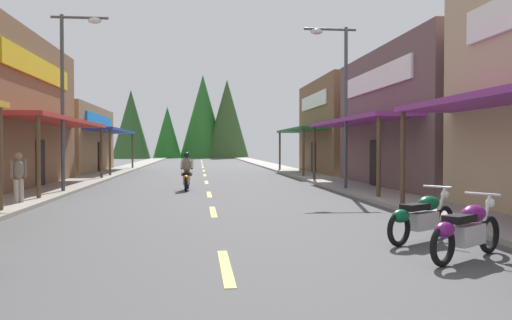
% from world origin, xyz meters
% --- Properties ---
extents(ground, '(10.24, 98.20, 0.10)m').
position_xyz_m(ground, '(0.00, 34.10, -0.05)').
color(ground, '#4C4C4F').
extents(sidewalk_left, '(2.09, 98.20, 0.12)m').
position_xyz_m(sidewalk_left, '(-6.16, 34.10, 0.06)').
color(sidewalk_left, gray).
rests_on(sidewalk_left, ground).
extents(sidewalk_right, '(2.09, 98.20, 0.12)m').
position_xyz_m(sidewalk_right, '(6.16, 34.10, 0.06)').
color(sidewalk_right, '#9E9991').
rests_on(sidewalk_right, ground).
extents(centerline_dashes, '(0.16, 75.57, 0.01)m').
position_xyz_m(centerline_dashes, '(0.00, 39.33, 0.01)').
color(centerline_dashes, '#E0C64C').
rests_on(centerline_dashes, ground).
extents(storefront_left_far, '(10.55, 12.35, 4.55)m').
position_xyz_m(storefront_left_far, '(-11.54, 37.95, 2.28)').
color(storefront_left_far, olive).
rests_on(storefront_left_far, ground).
extents(storefront_right_middle, '(10.29, 11.40, 6.00)m').
position_xyz_m(storefront_right_middle, '(11.41, 22.67, 3.00)').
color(storefront_right_middle, brown).
rests_on(storefront_right_middle, ground).
extents(storefront_right_far, '(8.31, 10.21, 6.16)m').
position_xyz_m(storefront_right_far, '(10.42, 34.81, 3.08)').
color(storefront_right_far, brown).
rests_on(storefront_right_far, ground).
extents(streetlamp_left, '(2.12, 0.30, 6.79)m').
position_xyz_m(streetlamp_left, '(-5.22, 21.37, 4.37)').
color(streetlamp_left, '#474C51').
rests_on(streetlamp_left, ground).
extents(streetlamp_right, '(2.12, 0.30, 6.60)m').
position_xyz_m(streetlamp_right, '(5.21, 21.42, 4.26)').
color(streetlamp_right, '#474C51').
rests_on(streetlamp_right, ground).
extents(motorcycle_parked_right_2, '(1.81, 1.30, 1.04)m').
position_xyz_m(motorcycle_parked_right_2, '(3.82, 8.59, 0.49)').
color(motorcycle_parked_right_2, black).
rests_on(motorcycle_parked_right_2, ground).
extents(motorcycle_parked_right_3, '(1.84, 1.27, 1.04)m').
position_xyz_m(motorcycle_parked_right_3, '(3.78, 10.17, 0.49)').
color(motorcycle_parked_right_3, black).
rests_on(motorcycle_parked_right_3, ground).
extents(rider_cruising_lead, '(0.60, 2.14, 1.57)m').
position_xyz_m(rider_cruising_lead, '(-0.88, 22.60, 0.66)').
color(rider_cruising_lead, black).
rests_on(rider_cruising_lead, ground).
extents(pedestrian_by_shop, '(0.41, 0.49, 1.62)m').
position_xyz_m(pedestrian_by_shop, '(-5.77, 17.15, 0.94)').
color(pedestrian_by_shop, '#B2A599').
rests_on(pedestrian_by_shop, ground).
extents(treeline_backdrop, '(20.99, 12.23, 13.41)m').
position_xyz_m(treeline_backdrop, '(-0.82, 84.91, 6.05)').
color(treeline_backdrop, '#236823').
rests_on(treeline_backdrop, ground).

